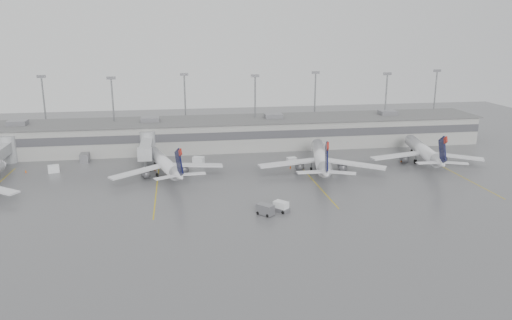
{
  "coord_description": "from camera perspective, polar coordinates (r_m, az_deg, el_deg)",
  "views": [
    {
      "loc": [
        -12.32,
        -82.17,
        33.84
      ],
      "look_at": [
        4.54,
        24.0,
        5.0
      ],
      "focal_mm": 35.0,
      "sensor_mm": 36.0,
      "label": 1
    }
  ],
  "objects": [
    {
      "name": "baggage_cart",
      "position": [
        92.85,
        1.08,
        -5.66
      ],
      "size": [
        3.45,
        3.53,
        2.02
      ],
      "rotation": [
        0.0,
        0.0,
        0.74
      ],
      "color": "slate",
      "rests_on": "ground"
    },
    {
      "name": "jet_bridge_right",
      "position": [
        131.61,
        -12.35,
        1.5
      ],
      "size": [
        4.0,
        17.2,
        7.0
      ],
      "color": "#AAADB0",
      "rests_on": "ground"
    },
    {
      "name": "jet_mid_left",
      "position": [
        117.83,
        -10.36,
        -0.4
      ],
      "size": [
        25.83,
        29.35,
        9.72
      ],
      "rotation": [
        0.0,
        0.0,
        0.27
      ],
      "color": "silver",
      "rests_on": "ground"
    },
    {
      "name": "gse_uld_a",
      "position": [
        128.76,
        -22.13,
        -0.94
      ],
      "size": [
        2.87,
        2.28,
        1.79
      ],
      "primitive_type": "cube",
      "rotation": [
        0.0,
        0.0,
        0.26
      ],
      "color": "white",
      "rests_on": "ground"
    },
    {
      "name": "cone_b",
      "position": [
        123.72,
        -11.44,
        -0.97
      ],
      "size": [
        0.5,
        0.5,
        0.79
      ],
      "primitive_type": "cone",
      "color": "#ED5A05",
      "rests_on": "ground"
    },
    {
      "name": "jet_far_right",
      "position": [
        133.74,
        18.67,
        0.97
      ],
      "size": [
        27.87,
        31.51,
        10.28
      ],
      "rotation": [
        0.0,
        0.0,
        -0.18
      ],
      "color": "silver",
      "rests_on": "ground"
    },
    {
      "name": "gse_uld_c",
      "position": [
        127.17,
        4.09,
        -0.07
      ],
      "size": [
        2.52,
        1.84,
        1.66
      ],
      "primitive_type": "cube",
      "rotation": [
        0.0,
        0.0,
        0.13
      ],
      "color": "white",
      "rests_on": "ground"
    },
    {
      "name": "gse_loader",
      "position": [
        136.08,
        -18.98,
        0.26
      ],
      "size": [
        2.22,
        3.5,
        2.17
      ],
      "primitive_type": "cube",
      "rotation": [
        0.0,
        0.0,
        0.01
      ],
      "color": "slate",
      "rests_on": "ground"
    },
    {
      "name": "cone_c",
      "position": [
        123.15,
        3.96,
        -0.79
      ],
      "size": [
        0.46,
        0.46,
        0.73
      ],
      "primitive_type": "cone",
      "color": "#ED5A05",
      "rests_on": "ground"
    },
    {
      "name": "ground",
      "position": [
        89.71,
        -0.46,
        -7.14
      ],
      "size": [
        260.0,
        260.0,
        0.0
      ],
      "primitive_type": "plane",
      "color": "#545457",
      "rests_on": "ground"
    },
    {
      "name": "light_masts",
      "position": [
        148.05,
        -4.18,
        6.51
      ],
      "size": [
        142.4,
        8.0,
        20.6
      ],
      "color": "gray",
      "rests_on": "ground"
    },
    {
      "name": "baggage_tug",
      "position": [
        94.63,
        2.87,
        -5.45
      ],
      "size": [
        3.47,
        3.54,
        1.98
      ],
      "rotation": [
        0.0,
        0.0,
        0.74
      ],
      "color": "white",
      "rests_on": "ground"
    },
    {
      "name": "stand_markings",
      "position": [
        112.11,
        -2.29,
        -2.56
      ],
      "size": [
        105.25,
        40.0,
        0.01
      ],
      "color": "#C3A70B",
      "rests_on": "ground"
    },
    {
      "name": "terminal",
      "position": [
        143.78,
        -3.92,
        3.07
      ],
      "size": [
        152.0,
        17.0,
        9.45
      ],
      "color": "#9C9C98",
      "rests_on": "ground"
    },
    {
      "name": "jet_mid_right",
      "position": [
        120.23,
        7.47,
        0.23
      ],
      "size": [
        29.64,
        33.57,
        10.99
      ],
      "rotation": [
        0.0,
        0.0,
        -0.21
      ],
      "color": "silver",
      "rests_on": "ground"
    },
    {
      "name": "jet_bridge_left",
      "position": [
        138.27,
        -26.97,
        0.84
      ],
      "size": [
        4.0,
        17.2,
        7.0
      ],
      "color": "#AAADB0",
      "rests_on": "ground"
    },
    {
      "name": "cone_d",
      "position": [
        134.21,
        16.27,
        -0.06
      ],
      "size": [
        0.39,
        0.39,
        0.63
      ],
      "primitive_type": "cone",
      "color": "#ED5A05",
      "rests_on": "ground"
    },
    {
      "name": "gse_uld_b",
      "position": [
        127.3,
        -6.59,
        -0.05
      ],
      "size": [
        3.19,
        2.7,
        1.91
      ],
      "primitive_type": "cube",
      "rotation": [
        0.0,
        0.0,
        -0.4
      ],
      "color": "white",
      "rests_on": "ground"
    },
    {
      "name": "cone_a",
      "position": [
        131.55,
        -24.82,
        -1.16
      ],
      "size": [
        0.42,
        0.42,
        0.66
      ],
      "primitive_type": "cone",
      "color": "#ED5A05",
      "rests_on": "ground"
    }
  ]
}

